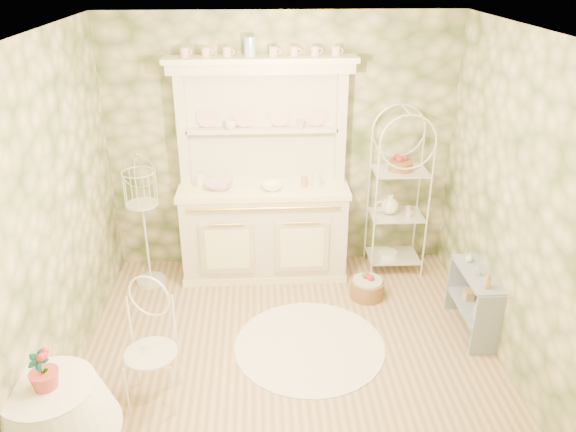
{
  "coord_description": "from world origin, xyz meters",
  "views": [
    {
      "loc": [
        -0.23,
        -3.82,
        3.19
      ],
      "look_at": [
        0.0,
        0.5,
        1.15
      ],
      "focal_mm": 35.0,
      "sensor_mm": 36.0,
      "label": 1
    }
  ],
  "objects_px": {
    "side_shelf": "(473,303)",
    "floor_basket": "(367,286)",
    "kitchen_dresser": "(263,174)",
    "bakers_rack": "(398,199)",
    "cafe_chair": "(152,360)",
    "birdcage_stand": "(144,225)"
  },
  "relations": [
    {
      "from": "side_shelf",
      "to": "floor_basket",
      "type": "relative_size",
      "value": 1.85
    },
    {
      "from": "kitchen_dresser",
      "to": "side_shelf",
      "type": "distance_m",
      "value": 2.36
    },
    {
      "from": "kitchen_dresser",
      "to": "side_shelf",
      "type": "relative_size",
      "value": 3.24
    },
    {
      "from": "bakers_rack",
      "to": "cafe_chair",
      "type": "bearing_deg",
      "value": -139.51
    },
    {
      "from": "kitchen_dresser",
      "to": "floor_basket",
      "type": "xyz_separation_m",
      "value": [
        1.03,
        -0.55,
        -1.02
      ]
    },
    {
      "from": "bakers_rack",
      "to": "cafe_chair",
      "type": "height_order",
      "value": "bakers_rack"
    },
    {
      "from": "cafe_chair",
      "to": "floor_basket",
      "type": "xyz_separation_m",
      "value": [
        1.91,
        1.35,
        -0.26
      ]
    },
    {
      "from": "bakers_rack",
      "to": "birdcage_stand",
      "type": "bearing_deg",
      "value": -175.85
    },
    {
      "from": "side_shelf",
      "to": "cafe_chair",
      "type": "distance_m",
      "value": 2.87
    },
    {
      "from": "side_shelf",
      "to": "floor_basket",
      "type": "xyz_separation_m",
      "value": [
        -0.85,
        0.6,
        -0.18
      ]
    },
    {
      "from": "cafe_chair",
      "to": "kitchen_dresser",
      "type": "bearing_deg",
      "value": 85.95
    },
    {
      "from": "bakers_rack",
      "to": "cafe_chair",
      "type": "distance_m",
      "value": 3.03
    },
    {
      "from": "cafe_chair",
      "to": "birdcage_stand",
      "type": "distance_m",
      "value": 1.81
    },
    {
      "from": "kitchen_dresser",
      "to": "floor_basket",
      "type": "bearing_deg",
      "value": -28.31
    },
    {
      "from": "kitchen_dresser",
      "to": "cafe_chair",
      "type": "height_order",
      "value": "kitchen_dresser"
    },
    {
      "from": "kitchen_dresser",
      "to": "floor_basket",
      "type": "relative_size",
      "value": 6.0
    },
    {
      "from": "side_shelf",
      "to": "floor_basket",
      "type": "bearing_deg",
      "value": 145.5
    },
    {
      "from": "birdcage_stand",
      "to": "floor_basket",
      "type": "relative_size",
      "value": 3.57
    },
    {
      "from": "cafe_chair",
      "to": "side_shelf",
      "type": "bearing_deg",
      "value": 36.02
    },
    {
      "from": "kitchen_dresser",
      "to": "cafe_chair",
      "type": "relative_size",
      "value": 2.99
    },
    {
      "from": "cafe_chair",
      "to": "floor_basket",
      "type": "relative_size",
      "value": 2.01
    },
    {
      "from": "cafe_chair",
      "to": "floor_basket",
      "type": "height_order",
      "value": "cafe_chair"
    }
  ]
}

